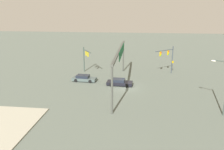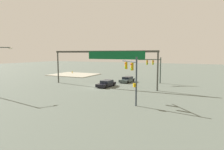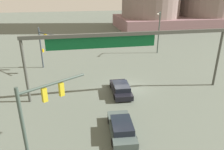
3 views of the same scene
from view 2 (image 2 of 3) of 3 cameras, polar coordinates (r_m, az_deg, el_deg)
name	(u,v)px [view 2 (image 2 of 3)]	position (r m, az deg, el deg)	size (l,w,h in m)	color
ground_plane	(99,87)	(35.81, -3.89, -3.64)	(188.36, 188.36, 0.00)	#525B51
sidewalk_corner	(74,75)	(57.39, -11.19, 0.13)	(12.66, 10.32, 0.15)	#9B9682
traffic_signal_near_corner	(155,66)	(40.97, 12.65, 2.74)	(4.25, 2.65, 5.45)	#34423B
traffic_signal_opposite_side	(132,72)	(23.93, 6.02, 0.77)	(3.40, 4.22, 5.85)	#313A42
overhead_sign_gantry	(105,56)	(35.88, -2.06, 5.58)	(21.46, 0.43, 6.77)	#3F413B
sedan_car_approaching	(127,80)	(42.00, 4.54, -1.36)	(2.18, 4.70, 1.21)	#404D4B
sedan_car_waiting_far	(106,84)	(36.32, -1.70, -2.57)	(2.17, 4.72, 1.21)	black
fire_hydrant_on_curb	(72,72)	(60.65, -11.76, 0.84)	(0.33, 0.22, 0.71)	gold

